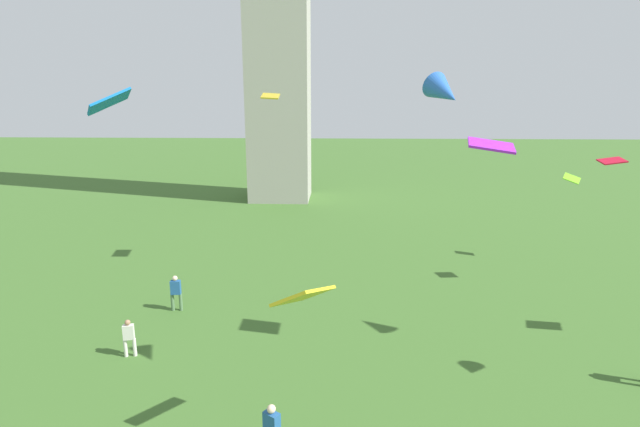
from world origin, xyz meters
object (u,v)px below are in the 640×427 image
at_px(person_3, 129,336).
at_px(person_0, 176,291).
at_px(kite_flying_0, 270,96).
at_px(kite_flying_9, 109,102).
at_px(kite_flying_3, 445,92).
at_px(kite_flying_7, 491,145).
at_px(kite_flying_6, 572,178).
at_px(kite_flying_4, 612,161).
at_px(kite_flying_5, 304,296).

bearing_deg(person_3, person_0, -108.13).
relative_size(kite_flying_0, kite_flying_9, 0.72).
distance_m(person_3, kite_flying_3, 15.15).
height_order(kite_flying_0, kite_flying_7, kite_flying_0).
bearing_deg(kite_flying_9, kite_flying_0, -163.39).
relative_size(kite_flying_0, kite_flying_6, 1.25).
relative_size(person_0, kite_flying_3, 1.17).
height_order(kite_flying_4, kite_flying_7, kite_flying_7).
relative_size(person_3, kite_flying_9, 0.81).
xyz_separation_m(person_0, kite_flying_4, (21.78, 3.25, 6.08)).
height_order(kite_flying_4, kite_flying_9, kite_flying_9).
xyz_separation_m(kite_flying_7, kite_flying_9, (-14.40, 1.37, 1.50)).
bearing_deg(kite_flying_5, person_3, -96.39).
bearing_deg(kite_flying_3, person_3, 139.34).
bearing_deg(kite_flying_5, person_0, -115.91).
bearing_deg(kite_flying_6, kite_flying_0, 32.88).
bearing_deg(person_0, kite_flying_3, -38.44).
relative_size(person_3, kite_flying_4, 1.30).
bearing_deg(kite_flying_9, kite_flying_4, 153.38).
distance_m(kite_flying_4, kite_flying_7, 11.31).
height_order(person_0, kite_flying_0, kite_flying_0).
xyz_separation_m(person_0, kite_flying_3, (10.95, -7.28, 9.39)).
xyz_separation_m(kite_flying_4, kite_flying_9, (-22.81, -6.04, 2.99)).
relative_size(person_3, kite_flying_7, 0.89).
relative_size(kite_flying_0, kite_flying_5, 0.76).
height_order(person_3, kite_flying_6, kite_flying_6).
bearing_deg(person_3, kite_flying_9, -81.87).
bearing_deg(kite_flying_3, kite_flying_5, -179.64).
bearing_deg(kite_flying_7, kite_flying_0, 144.26).
bearing_deg(kite_flying_9, person_0, -151.80).
distance_m(kite_flying_0, kite_flying_7, 13.47).
distance_m(kite_flying_4, kite_flying_9, 23.79).
xyz_separation_m(kite_flying_3, kite_flying_6, (11.15, 15.16, -5.00)).
height_order(kite_flying_0, kite_flying_5, kite_flying_0).
relative_size(kite_flying_3, kite_flying_4, 1.25).
bearing_deg(kite_flying_4, kite_flying_9, -168.29).
relative_size(kite_flying_4, kite_flying_7, 0.69).
height_order(kite_flying_7, kite_flying_9, kite_flying_9).
bearing_deg(person_3, kite_flying_5, 134.70).
bearing_deg(kite_flying_9, kite_flying_7, 133.09).
relative_size(person_0, kite_flying_5, 0.96).
xyz_separation_m(person_0, kite_flying_6, (22.10, 7.88, 4.40)).
height_order(person_0, kite_flying_3, kite_flying_3).
bearing_deg(kite_flying_6, kite_flying_4, 111.21).
bearing_deg(kite_flying_7, kite_flying_5, -130.92).
bearing_deg(person_3, kite_flying_3, 153.64).
bearing_deg(person_3, kite_flying_7, 168.80).
height_order(person_3, kite_flying_0, kite_flying_0).
xyz_separation_m(kite_flying_6, kite_flying_9, (-23.14, -10.67, 4.68)).
distance_m(kite_flying_3, kite_flying_9, 12.80).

